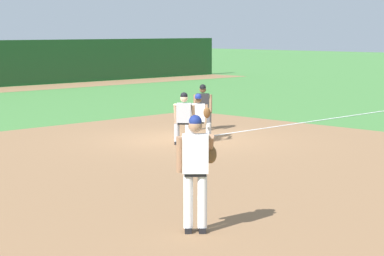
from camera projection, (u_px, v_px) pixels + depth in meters
name	position (u px, v px, depth m)	size (l,w,h in m)	color
ground_plane	(188.00, 140.00, 21.72)	(160.00, 160.00, 0.00)	#47843D
infield_dirt_patch	(190.00, 172.00, 16.72)	(18.00, 18.00, 0.01)	#936B47
foul_line_stripe	(355.00, 115.00, 27.88)	(17.57, 0.10, 0.00)	white
first_base_bag	(188.00, 138.00, 21.71)	(0.38, 0.38, 0.09)	white
baseball	(194.00, 162.00, 17.85)	(0.07, 0.07, 0.07)	white
pitcher	(196.00, 166.00, 11.62)	(0.85, 0.55, 1.86)	black
first_baseman	(199.00, 115.00, 21.59)	(0.74, 1.08, 1.34)	black
baserunner	(184.00, 116.00, 20.65)	(0.66, 0.68, 1.46)	black
umpire	(203.00, 105.00, 23.71)	(0.67, 0.67, 1.46)	black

